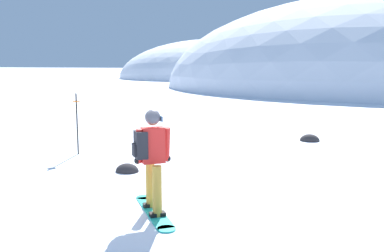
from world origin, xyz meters
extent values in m
plane|color=white|center=(0.00, 0.00, 0.00)|extent=(300.00, 300.00, 0.00)
ellipsoid|color=white|center=(9.58, 38.73, 0.00)|extent=(42.30, 38.07, 17.82)
ellipsoid|color=white|center=(-11.15, 56.56, 0.00)|extent=(28.86, 25.98, 11.61)
cube|color=#23B7A3|center=(0.28, -0.45, 0.01)|extent=(1.10, 1.45, 0.02)
cylinder|color=#23B7A3|center=(-0.15, 0.20, 0.01)|extent=(0.28, 0.28, 0.02)
cylinder|color=#23B7A3|center=(0.72, -1.09, 0.01)|extent=(0.28, 0.28, 0.02)
cube|color=black|center=(0.15, -0.25, 0.05)|extent=(0.29, 0.26, 0.06)
cube|color=black|center=(0.42, -0.65, 0.05)|extent=(0.29, 0.26, 0.06)
cylinder|color=#BC8E33|center=(0.15, -0.25, 0.43)|extent=(0.15, 0.15, 0.82)
cylinder|color=#BC8E33|center=(0.42, -0.65, 0.43)|extent=(0.15, 0.15, 0.82)
cube|color=red|center=(0.28, -0.45, 1.13)|extent=(0.42, 0.38, 0.58)
cylinder|color=red|center=(0.09, -0.58, 1.13)|extent=(0.18, 0.20, 0.57)
cylinder|color=red|center=(0.47, -0.32, 1.13)|extent=(0.18, 0.20, 0.57)
sphere|color=black|center=(0.05, -0.55, 0.88)|extent=(0.11, 0.11, 0.11)
sphere|color=black|center=(0.47, -0.27, 0.88)|extent=(0.11, 0.11, 0.11)
cube|color=#232328|center=(0.12, -0.56, 1.15)|extent=(0.31, 0.33, 0.44)
cube|color=#232328|center=(0.03, -0.62, 1.07)|extent=(0.16, 0.20, 0.20)
sphere|color=#9E7051|center=(0.28, -0.45, 1.56)|extent=(0.21, 0.21, 0.21)
sphere|color=#4C4C56|center=(0.28, -0.45, 1.59)|extent=(0.25, 0.25, 0.25)
cube|color=navy|center=(0.39, -0.38, 1.56)|extent=(0.12, 0.16, 0.08)
cylinder|color=black|center=(-3.25, 3.24, 0.80)|extent=(0.04, 0.04, 1.60)
cylinder|color=orange|center=(-3.25, 3.24, 1.42)|extent=(0.20, 0.20, 0.02)
cone|color=black|center=(-3.25, 3.24, 1.64)|extent=(0.04, 0.04, 0.08)
ellipsoid|color=#282628|center=(-1.22, 1.87, 0.00)|extent=(0.54, 0.46, 0.38)
ellipsoid|color=#383333|center=(2.76, 6.88, 0.00)|extent=(0.61, 0.52, 0.43)
camera|label=1|loc=(2.67, -6.78, 2.46)|focal=39.87mm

